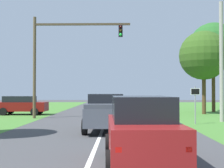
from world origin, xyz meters
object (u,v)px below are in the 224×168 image
(oak_tree_right, at_px, (204,56))
(pickup_truck_lead, at_px, (106,112))
(crossing_suv_far, at_px, (22,105))
(extra_tree_1, at_px, (213,47))
(utility_pole_right, at_px, (221,61))
(red_suv_near, at_px, (141,129))
(traffic_light, at_px, (59,51))
(keep_moving_sign, at_px, (195,100))

(oak_tree_right, bearing_deg, pickup_truck_lead, -123.82)
(crossing_suv_far, distance_m, extra_tree_1, 19.79)
(crossing_suv_far, relative_size, extra_tree_1, 0.49)
(pickup_truck_lead, relative_size, extra_tree_1, 0.55)
(pickup_truck_lead, height_order, utility_pole_right, utility_pole_right)
(red_suv_near, height_order, crossing_suv_far, red_suv_near)
(red_suv_near, relative_size, traffic_light, 0.59)
(pickup_truck_lead, relative_size, utility_pole_right, 0.59)
(traffic_light, height_order, oak_tree_right, traffic_light)
(oak_tree_right, bearing_deg, extra_tree_1, 59.39)
(utility_pole_right, bearing_deg, red_suv_near, -116.46)
(keep_moving_sign, height_order, utility_pole_right, utility_pole_right)
(keep_moving_sign, bearing_deg, traffic_light, 156.16)
(red_suv_near, xyz_separation_m, pickup_truck_lead, (-1.31, 7.75, -0.03))
(oak_tree_right, height_order, utility_pole_right, utility_pole_right)
(pickup_truck_lead, distance_m, keep_moving_sign, 6.78)
(keep_moving_sign, distance_m, extra_tree_1, 13.94)
(keep_moving_sign, xyz_separation_m, oak_tree_right, (2.98, 9.10, 3.87))
(extra_tree_1, bearing_deg, keep_moving_sign, -111.44)
(crossing_suv_far, bearing_deg, utility_pole_right, -21.51)
(oak_tree_right, bearing_deg, utility_pole_right, -95.72)
(traffic_light, distance_m, extra_tree_1, 16.44)
(traffic_light, bearing_deg, pickup_truck_lead, -63.32)
(utility_pole_right, bearing_deg, oak_tree_right, 84.28)
(keep_moving_sign, height_order, oak_tree_right, oak_tree_right)
(extra_tree_1, bearing_deg, traffic_light, -151.49)
(red_suv_near, xyz_separation_m, crossing_suv_far, (-9.42, 19.45, -0.15))
(oak_tree_right, xyz_separation_m, extra_tree_1, (1.76, 2.98, 1.19))
(traffic_light, xyz_separation_m, keep_moving_sign, (9.65, -4.27, -3.71))
(crossing_suv_far, relative_size, utility_pole_right, 0.53)
(keep_moving_sign, relative_size, oak_tree_right, 0.32)
(oak_tree_right, relative_size, crossing_suv_far, 1.74)
(keep_moving_sign, distance_m, oak_tree_right, 10.33)
(crossing_suv_far, xyz_separation_m, extra_tree_1, (18.48, 4.13, 5.74))
(pickup_truck_lead, height_order, traffic_light, traffic_light)
(oak_tree_right, distance_m, utility_pole_right, 7.58)
(oak_tree_right, bearing_deg, traffic_light, -159.05)
(red_suv_near, bearing_deg, traffic_light, 108.72)
(utility_pole_right, relative_size, extra_tree_1, 0.92)
(oak_tree_right, xyz_separation_m, crossing_suv_far, (-16.72, -1.14, -4.56))
(red_suv_near, height_order, extra_tree_1, extra_tree_1)
(pickup_truck_lead, bearing_deg, utility_pole_right, 34.54)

